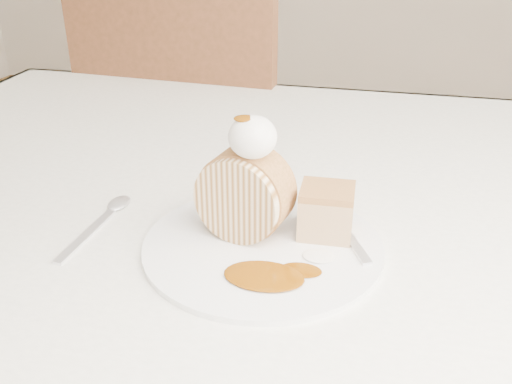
# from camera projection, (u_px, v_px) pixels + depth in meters

# --- Properties ---
(table) EXTENTS (1.40, 0.90, 0.75)m
(table) POSITION_uv_depth(u_px,v_px,m) (293.00, 234.00, 0.83)
(table) COLOR white
(table) RESTS_ON ground
(chair_far) EXTENTS (0.50, 0.50, 0.99)m
(chair_far) POSITION_uv_depth(u_px,v_px,m) (195.00, 137.00, 1.43)
(chair_far) COLOR brown
(chair_far) RESTS_ON ground
(plate) EXTENTS (0.27, 0.27, 0.01)m
(plate) POSITION_uv_depth(u_px,v_px,m) (263.00, 245.00, 0.63)
(plate) COLOR white
(plate) RESTS_ON table
(roulade_slice) EXTENTS (0.11, 0.07, 0.10)m
(roulade_slice) POSITION_uv_depth(u_px,v_px,m) (244.00, 194.00, 0.63)
(roulade_slice) COLOR beige
(roulade_slice) RESTS_ON plate
(cake_chunk) EXTENTS (0.06, 0.06, 0.05)m
(cake_chunk) POSITION_uv_depth(u_px,v_px,m) (326.00, 214.00, 0.64)
(cake_chunk) COLOR #B67345
(cake_chunk) RESTS_ON plate
(whipped_cream) EXTENTS (0.05, 0.05, 0.04)m
(whipped_cream) POSITION_uv_depth(u_px,v_px,m) (253.00, 137.00, 0.58)
(whipped_cream) COLOR white
(whipped_cream) RESTS_ON roulade_slice
(caramel_drizzle) EXTENTS (0.03, 0.02, 0.01)m
(caramel_drizzle) POSITION_uv_depth(u_px,v_px,m) (246.00, 113.00, 0.57)
(caramel_drizzle) COLOR #6B3604
(caramel_drizzle) RESTS_ON whipped_cream
(caramel_pool) EXTENTS (0.08, 0.06, 0.00)m
(caramel_pool) POSITION_uv_depth(u_px,v_px,m) (264.00, 276.00, 0.57)
(caramel_pool) COLOR #6B3604
(caramel_pool) RESTS_ON plate
(fork) EXTENTS (0.09, 0.15, 0.00)m
(fork) POSITION_uv_depth(u_px,v_px,m) (349.00, 236.00, 0.64)
(fork) COLOR silver
(fork) RESTS_ON plate
(spoon) EXTENTS (0.03, 0.15, 0.00)m
(spoon) POSITION_uv_depth(u_px,v_px,m) (86.00, 235.00, 0.65)
(spoon) COLOR silver
(spoon) RESTS_ON table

